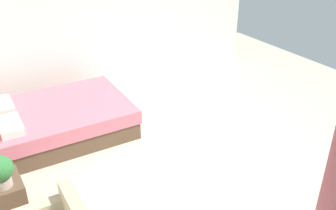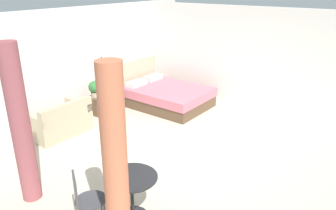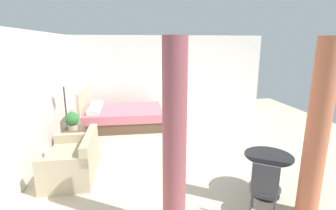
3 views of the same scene
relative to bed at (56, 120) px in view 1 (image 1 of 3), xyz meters
name	(u,v)px [view 1 (image 1 of 3)]	position (x,y,z in m)	size (l,w,h in m)	color
ground_plane	(197,157)	(-1.75, -1.66, -0.30)	(9.21, 9.68, 0.02)	beige
wall_right	(110,25)	(1.35, -1.66, 1.04)	(0.12, 6.68, 2.66)	silver
bed	(56,120)	(0.00, 0.00, 0.00)	(1.73, 2.31, 1.14)	brown
nightstand	(7,196)	(-1.45, 1.07, -0.05)	(0.54, 0.41, 0.47)	brown
potted_plant	(0,171)	(-1.55, 1.08, 0.41)	(0.32, 0.32, 0.42)	tan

